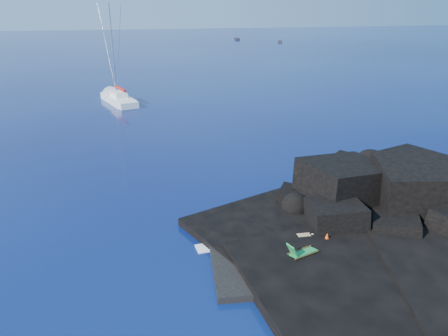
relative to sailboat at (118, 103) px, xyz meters
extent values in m
plane|color=#030335|center=(4.58, -41.12, 0.00)|extent=(400.00, 400.00, 0.00)
cube|color=black|center=(9.08, -40.62, 0.00)|extent=(9.08, 6.86, 0.70)
cube|color=silver|center=(10.20, -39.19, 0.37)|extent=(1.77, 0.90, 0.05)
cone|color=#FF4B0D|center=(11.27, -39.81, 0.65)|extent=(0.47, 0.47, 0.60)
cube|color=black|center=(39.53, 93.26, 0.00)|extent=(1.46, 4.09, 0.54)
cube|color=#242429|center=(50.89, 80.89, 0.00)|extent=(2.62, 4.17, 0.53)
camera|label=1|loc=(1.37, -58.79, 12.67)|focal=35.00mm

